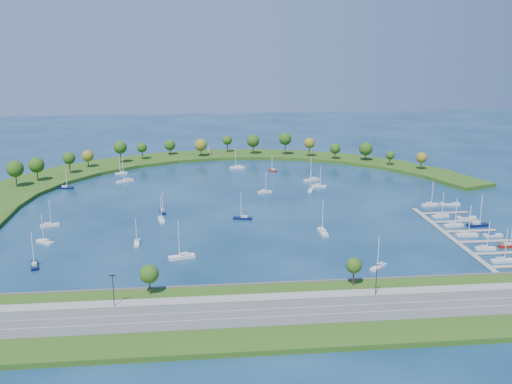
{
  "coord_description": "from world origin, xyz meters",
  "views": [
    {
      "loc": [
        -24.66,
        -280.18,
        79.73
      ],
      "look_at": [
        5.0,
        5.0,
        4.0
      ],
      "focal_mm": 41.49,
      "sensor_mm": 36.0,
      "label": 1
    }
  ],
  "objects": [
    {
      "name": "docked_boat_3",
      "position": [
        96.01,
        -74.04,
        0.92
      ],
      "size": [
        8.64,
        3.3,
        12.39
      ],
      "rotation": [
        0.0,
        0.0,
        0.11
      ],
      "color": "maroon",
      "rests_on": "ground"
    },
    {
      "name": "moored_boat_6",
      "position": [
        -48.71,
        -55.52,
        0.88
      ],
      "size": [
        2.32,
        7.49,
        10.92
      ],
      "rotation": [
        0.0,
        0.0,
        4.74
      ],
      "color": "silver",
      "rests_on": "ground"
    },
    {
      "name": "moored_boat_0",
      "position": [
        -94.82,
        37.54,
        0.89
      ],
      "size": [
        7.99,
        3.95,
        11.32
      ],
      "rotation": [
        0.0,
        0.0,
        6.04
      ],
      "color": "#091139",
      "rests_on": "ground"
    },
    {
      "name": "moored_boat_10",
      "position": [
        -40.66,
        -25.96,
        0.91
      ],
      "size": [
        3.56,
        8.47,
        12.06
      ],
      "rotation": [
        0.0,
        0.0,
        4.87
      ],
      "color": "silver",
      "rests_on": "ground"
    },
    {
      "name": "moored_boat_1",
      "position": [
        -64.67,
        49.64,
        0.98
      ],
      "size": [
        9.8,
        7.51,
        14.44
      ],
      "rotation": [
        0.0,
        0.0,
        3.7
      ],
      "color": "silver",
      "rests_on": "ground"
    },
    {
      "name": "harbor_tower",
      "position": [
        -15.39,
        117.44,
        4.04
      ],
      "size": [
        2.6,
        2.6,
        3.97
      ],
      "color": "gray",
      "rests_on": "breakwater"
    },
    {
      "name": "moored_boat_9",
      "position": [
        0.77,
        78.73,
        0.95
      ],
      "size": [
        9.35,
        3.22,
        13.5
      ],
      "rotation": [
        0.0,
        0.0,
        3.21
      ],
      "color": "silver",
      "rests_on": "ground"
    },
    {
      "name": "moored_boat_8",
      "position": [
        -85.21,
        -50.78,
        0.91
      ],
      "size": [
        7.78,
        6.86,
        11.97
      ],
      "rotation": [
        0.0,
        0.0,
        2.47
      ],
      "color": "silver",
      "rests_on": "ground"
    },
    {
      "name": "ground",
      "position": [
        0.0,
        0.0,
        0.0
      ],
      "size": [
        700.0,
        700.0,
        0.0
      ],
      "primitive_type": "plane",
      "color": "#072743",
      "rests_on": "ground"
    },
    {
      "name": "docked_boat_4",
      "position": [
        85.5,
        -59.75,
        0.94
      ],
      "size": [
        9.03,
        2.9,
        13.13
      ],
      "rotation": [
        0.0,
        0.0,
        -0.04
      ],
      "color": "silver",
      "rests_on": "ground"
    },
    {
      "name": "docked_boat_10",
      "position": [
        87.91,
        -14.97,
        0.92
      ],
      "size": [
        8.76,
        3.77,
        12.46
      ],
      "rotation": [
        0.0,
        0.0,
        0.17
      ],
      "color": "silver",
      "rests_on": "ground"
    },
    {
      "name": "docked_boat_0",
      "position": [
        85.51,
        -88.88,
        0.92
      ],
      "size": [
        8.6,
        2.81,
        12.48
      ],
      "rotation": [
        0.0,
        0.0,
        0.05
      ],
      "color": "silver",
      "rests_on": "ground"
    },
    {
      "name": "moored_boat_13",
      "position": [
        -30.72,
        -73.07,
        0.98
      ],
      "size": [
        10.2,
        5.18,
        14.44
      ],
      "rotation": [
        0.0,
        0.0,
        3.4
      ],
      "color": "silver",
      "rests_on": "ground"
    },
    {
      "name": "moored_boat_11",
      "position": [
        41.89,
        27.17,
        0.89
      ],
      "size": [
        8.02,
        3.6,
        11.4
      ],
      "rotation": [
        0.0,
        0.0,
        -0.19
      ],
      "color": "silver",
      "rests_on": "ground"
    },
    {
      "name": "docked_boat_5",
      "position": [
        95.99,
        -61.31,
        0.59
      ],
      "size": [
        7.89,
        2.38,
        1.6
      ],
      "rotation": [
        0.0,
        0.0,
        -0.02
      ],
      "color": "silver",
      "rests_on": "ground"
    },
    {
      "name": "docked_boat_7",
      "position": [
        95.99,
        -47.99,
        0.97
      ],
      "size": [
        9.67,
        3.3,
        13.98
      ],
      "rotation": [
        0.0,
        0.0,
        0.07
      ],
      "color": "#091139",
      "rests_on": "ground"
    },
    {
      "name": "dock_system",
      "position": [
        85.3,
        -61.0,
        0.35
      ],
      "size": [
        24.28,
        82.0,
        1.6
      ],
      "color": "gray",
      "rests_on": "ground"
    },
    {
      "name": "moored_boat_5",
      "position": [
        21.86,
        68.57,
        0.85
      ],
      "size": [
        5.54,
        6.46,
        9.84
      ],
      "rotation": [
        0.0,
        0.0,
        2.22
      ],
      "color": "maroon",
      "rests_on": "ground"
    },
    {
      "name": "moored_boat_7",
      "position": [
        10.9,
        17.83,
        0.89
      ],
      "size": [
        7.95,
        4.05,
        11.25
      ],
      "rotation": [
        0.0,
        0.0,
        6.54
      ],
      "color": "silver",
      "rests_on": "ground"
    },
    {
      "name": "moored_boat_4",
      "position": [
        -69.18,
        70.27,
        0.86
      ],
      "size": [
        7.31,
        2.94,
        10.44
      ],
      "rotation": [
        0.0,
        0.0,
        3.28
      ],
      "color": "silver",
      "rests_on": "ground"
    },
    {
      "name": "breakwater_trees",
      "position": [
        -19.67,
        85.87,
        10.63
      ],
      "size": [
        237.35,
        93.08,
        15.16
      ],
      "color": "#382314",
      "rests_on": "breakwater"
    },
    {
      "name": "docked_boat_2",
      "position": [
        85.53,
        -75.85,
        0.89
      ],
      "size": [
        7.89,
        2.84,
        11.36
      ],
      "rotation": [
        0.0,
        0.0,
        -0.09
      ],
      "color": "silver",
      "rests_on": "ground"
    },
    {
      "name": "moored_boat_3",
      "position": [
        -40.63,
        -13.46,
        0.86
      ],
      "size": [
        3.58,
        7.34,
        10.4
      ],
      "rotation": [
        0.0,
        0.0,
        4.95
      ],
      "color": "#091139",
      "rests_on": "ground"
    },
    {
      "name": "moored_boat_17",
      "position": [
        27.33,
        -50.14,
        0.97
      ],
      "size": [
        2.96,
        9.68,
        14.13
      ],
      "rotation": [
        0.0,
        0.0,
        1.6
      ],
      "color": "silver",
      "rests_on": "ground"
    },
    {
      "name": "docked_boat_8",
      "position": [
        85.52,
        -33.19,
        0.9
      ],
      "size": [
        8.14,
        3.34,
        11.61
      ],
      "rotation": [
        0.0,
        0.0,
        0.15
      ],
      "color": "silver",
      "rests_on": "ground"
    },
    {
      "name": "docked_boat_9",
      "position": [
        95.97,
        -36.84,
        0.64
      ],
      "size": [
        8.76,
        3.04,
        1.75
      ],
      "rotation": [
        0.0,
        0.0,
        -0.07
      ],
      "color": "silver",
      "rests_on": "ground"
    },
    {
      "name": "moored_boat_14",
      "position": [
        35.97,
        19.38,
        0.88
      ],
      "size": [
        4.84,
        7.83,
        11.16
      ],
      "rotation": [
        0.0,
        0.0,
        4.32
      ],
      "color": "silver",
      "rests_on": "ground"
    },
    {
      "name": "moored_boat_16",
      "position": [
        38.87,
        -89.95,
        0.9
      ],
      "size": [
        7.4,
        7.16,
        11.83
      ],
      "rotation": [
        0.0,
        0.0,
        3.9
      ],
      "color": "silver",
      "rests_on": "ground"
    },
    {
      "name": "moored_boat_2",
      "position": [
        -82.98,
        -76.02,
        0.93
      ],
      "size": [
        4.62,
        8.94,
        12.66
      ],
      "rotation": [
        0.0,
        0.0,
        1.84
      ],
      "color": "#091139",
      "rests_on": "ground"
    },
    {
      "name": "south_shoreline",
      "position": [
        0.03,
        -122.88,
        1.0
      ],
      "size": [
        420.0,
        43.1,
        11.6
      ],
      "color": "#2F5015",
      "rests_on": "ground"
    },
    {
      "name": "moored_boat_12",
      "position": [
        -88.45,
        -28.69,
        0.9
      ],
      "size": [
        8.21,
        4.39,
        11.63
      ],
      "rotation": [
        0.0,
        0.0,
        0.29
      ],
      "color": "silver",
      "rests_on": "ground"
    },
    {
      "name": "moored_boat_18",
      "position": [
        40.75,
        41.38,
        0.98
      ],
      "size": [
        9.85,
        6.65,
        14.17
      ],
      "rotation": [
        0.0,
        0.0,
        3.6
      ],
      "color": "silver",
      "rests_on": "ground"
    },
    {
      "name": "docked_boat_11",
      "position": [
        97.86,
        -14.61,
        0.71
      ],
      "size": [
        9.77,
        4.21,
        1.93
      ],
      "rotation": [
        0.0,
        0.0,
        -0.17
      ],
      "color": "silver",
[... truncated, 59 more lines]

